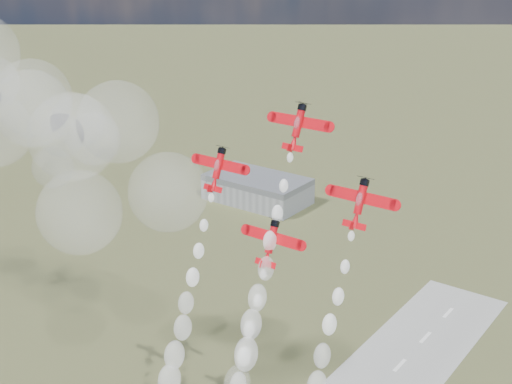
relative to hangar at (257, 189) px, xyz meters
The scene contains 6 objects.
hangar is the anchor object (origin of this frame).
plane_lead 235.40m from the hangar, 52.45° to the right, with size 11.56×5.39×7.83m.
plane_left 227.03m from the hangar, 56.20° to the right, with size 11.56×5.39×7.83m.
plane_right 243.28m from the hangar, 50.18° to the right, with size 11.56×5.39×7.83m.
plane_slot 234.74m from the hangar, 53.67° to the right, with size 11.56×5.39×7.83m.
drifted_smoke_cloud 181.43m from the hangar, 72.09° to the right, with size 68.69×43.89×55.32m.
Camera 1 is at (74.97, -90.98, 129.56)m, focal length 50.00 mm.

